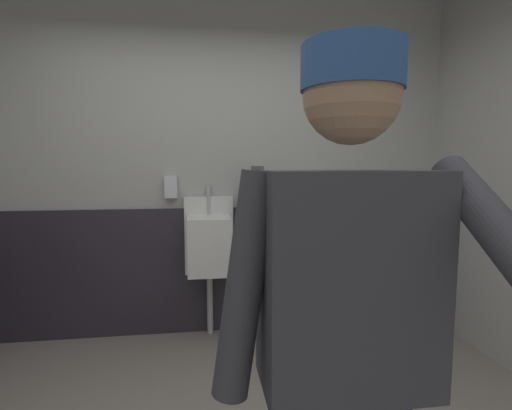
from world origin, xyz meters
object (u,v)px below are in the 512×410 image
(soap_dispenser, at_px, (171,187))
(person, at_px, (347,327))
(urinal_left, at_px, (209,244))
(urinal_middle, at_px, (301,242))

(soap_dispenser, bearing_deg, person, -75.31)
(urinal_left, relative_size, urinal_middle, 1.00)
(urinal_left, xyz_separation_m, urinal_middle, (0.75, 0.00, 0.00))
(urinal_left, relative_size, soap_dispenser, 6.89)
(person, xyz_separation_m, soap_dispenser, (-0.60, 2.28, 0.23))
(urinal_middle, bearing_deg, soap_dispenser, 173.51)
(urinal_middle, xyz_separation_m, person, (-0.45, -2.16, 0.23))
(urinal_middle, distance_m, person, 2.22)
(urinal_middle, bearing_deg, urinal_left, 180.00)
(urinal_left, bearing_deg, urinal_middle, 0.00)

